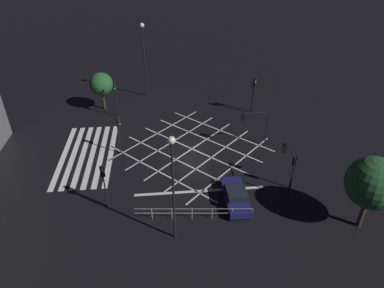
{
  "coord_description": "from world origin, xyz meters",
  "views": [
    {
      "loc": [
        28.54,
        -2.79,
        18.63
      ],
      "look_at": [
        0.0,
        0.0,
        0.58
      ],
      "focal_mm": 32.0,
      "sensor_mm": 36.0,
      "label": 1
    }
  ],
  "objects_px": {
    "traffic_light_se_main": "(104,178)",
    "traffic_light_ne_main": "(287,159)",
    "waiting_car": "(236,196)",
    "traffic_light_median_south": "(118,128)",
    "street_tree_far": "(101,84)",
    "traffic_light_nw_main": "(254,88)",
    "street_tree_near": "(373,183)",
    "street_lamp_east": "(143,45)",
    "street_lamp_west": "(173,171)",
    "traffic_light_median_north": "(253,121)",
    "traffic_light_sw_main": "(115,92)",
    "traffic_light_nw_cross": "(253,90)",
    "traffic_light_ne_cross": "(294,165)"
  },
  "relations": [
    {
      "from": "traffic_light_median_south",
      "to": "traffic_light_sw_main",
      "type": "height_order",
      "value": "traffic_light_sw_main"
    },
    {
      "from": "street_tree_far",
      "to": "waiting_car",
      "type": "relative_size",
      "value": 1.0
    },
    {
      "from": "street_lamp_west",
      "to": "street_tree_far",
      "type": "bearing_deg",
      "value": -160.91
    },
    {
      "from": "traffic_light_median_south",
      "to": "street_tree_far",
      "type": "xyz_separation_m",
      "value": [
        -10.08,
        -2.79,
        0.34
      ]
    },
    {
      "from": "street_lamp_west",
      "to": "street_tree_far",
      "type": "distance_m",
      "value": 22.77
    },
    {
      "from": "traffic_light_median_north",
      "to": "street_lamp_west",
      "type": "relative_size",
      "value": 0.45
    },
    {
      "from": "street_lamp_east",
      "to": "traffic_light_nw_cross",
      "type": "bearing_deg",
      "value": 65.07
    },
    {
      "from": "traffic_light_median_south",
      "to": "traffic_light_sw_main",
      "type": "xyz_separation_m",
      "value": [
        -7.71,
        -0.94,
        0.28
      ]
    },
    {
      "from": "traffic_light_ne_cross",
      "to": "traffic_light_nw_cross",
      "type": "distance_m",
      "value": 14.46
    },
    {
      "from": "traffic_light_nw_main",
      "to": "traffic_light_se_main",
      "type": "distance_m",
      "value": 21.24
    },
    {
      "from": "traffic_light_sw_main",
      "to": "street_lamp_west",
      "type": "xyz_separation_m",
      "value": [
        19.01,
        5.55,
        2.69
      ]
    },
    {
      "from": "traffic_light_median_south",
      "to": "street_tree_near",
      "type": "bearing_deg",
      "value": -32.27
    },
    {
      "from": "street_lamp_east",
      "to": "traffic_light_ne_cross",
      "type": "bearing_deg",
      "value": 31.24
    },
    {
      "from": "traffic_light_se_main",
      "to": "street_tree_far",
      "type": "xyz_separation_m",
      "value": [
        -17.57,
        -2.29,
        0.44
      ]
    },
    {
      "from": "traffic_light_se_main",
      "to": "traffic_light_sw_main",
      "type": "bearing_deg",
      "value": 1.69
    },
    {
      "from": "traffic_light_ne_main",
      "to": "waiting_car",
      "type": "bearing_deg",
      "value": 108.4
    },
    {
      "from": "traffic_light_ne_cross",
      "to": "street_lamp_west",
      "type": "distance_m",
      "value": 11.51
    },
    {
      "from": "traffic_light_nw_main",
      "to": "street_lamp_east",
      "type": "distance_m",
      "value": 14.42
    },
    {
      "from": "traffic_light_nw_cross",
      "to": "traffic_light_se_main",
      "type": "bearing_deg",
      "value": 44.78
    },
    {
      "from": "street_lamp_west",
      "to": "street_tree_near",
      "type": "height_order",
      "value": "street_lamp_west"
    },
    {
      "from": "traffic_light_ne_cross",
      "to": "traffic_light_sw_main",
      "type": "relative_size",
      "value": 0.74
    },
    {
      "from": "waiting_car",
      "to": "traffic_light_se_main",
      "type": "bearing_deg",
      "value": 87.33
    },
    {
      "from": "street_lamp_east",
      "to": "waiting_car",
      "type": "distance_m",
      "value": 23.48
    },
    {
      "from": "traffic_light_median_north",
      "to": "traffic_light_nw_cross",
      "type": "distance_m",
      "value": 7.62
    },
    {
      "from": "traffic_light_ne_cross",
      "to": "street_tree_far",
      "type": "xyz_separation_m",
      "value": [
        -16.85,
        -17.38,
        0.87
      ]
    },
    {
      "from": "traffic_light_ne_cross",
      "to": "traffic_light_nw_cross",
      "type": "relative_size",
      "value": 0.86
    },
    {
      "from": "street_tree_near",
      "to": "traffic_light_ne_main",
      "type": "bearing_deg",
      "value": -140.48
    },
    {
      "from": "street_tree_far",
      "to": "waiting_car",
      "type": "distance_m",
      "value": 22.07
    },
    {
      "from": "traffic_light_se_main",
      "to": "street_lamp_east",
      "type": "distance_m",
      "value": 21.52
    },
    {
      "from": "traffic_light_nw_main",
      "to": "street_tree_near",
      "type": "relative_size",
      "value": 0.77
    },
    {
      "from": "traffic_light_nw_main",
      "to": "street_tree_far",
      "type": "height_order",
      "value": "street_tree_far"
    },
    {
      "from": "traffic_light_ne_main",
      "to": "street_lamp_east",
      "type": "distance_m",
      "value": 23.5
    },
    {
      "from": "traffic_light_se_main",
      "to": "traffic_light_ne_main",
      "type": "bearing_deg",
      "value": -86.09
    },
    {
      "from": "traffic_light_se_main",
      "to": "street_tree_near",
      "type": "bearing_deg",
      "value": -102.06
    },
    {
      "from": "traffic_light_ne_main",
      "to": "traffic_light_median_north",
      "type": "xyz_separation_m",
      "value": [
        -6.77,
        -1.1,
        -0.09
      ]
    },
    {
      "from": "traffic_light_ne_cross",
      "to": "traffic_light_nw_cross",
      "type": "xyz_separation_m",
      "value": [
        -14.45,
        0.2,
        0.39
      ]
    },
    {
      "from": "traffic_light_sw_main",
      "to": "traffic_light_se_main",
      "type": "xyz_separation_m",
      "value": [
        15.2,
        0.45,
        -0.38
      ]
    },
    {
      "from": "traffic_light_median_south",
      "to": "traffic_light_nw_main",
      "type": "bearing_deg",
      "value": 25.97
    },
    {
      "from": "traffic_light_se_main",
      "to": "street_tree_near",
      "type": "xyz_separation_m",
      "value": [
        3.99,
        18.68,
        1.22
      ]
    },
    {
      "from": "street_lamp_east",
      "to": "street_tree_far",
      "type": "xyz_separation_m",
      "value": [
        3.41,
        -5.1,
        -3.49
      ]
    },
    {
      "from": "street_lamp_east",
      "to": "traffic_light_ne_main",
      "type": "bearing_deg",
      "value": 30.49
    },
    {
      "from": "traffic_light_nw_main",
      "to": "traffic_light_nw_cross",
      "type": "distance_m",
      "value": 0.67
    },
    {
      "from": "traffic_light_median_south",
      "to": "street_tree_far",
      "type": "relative_size",
      "value": 0.88
    },
    {
      "from": "traffic_light_median_north",
      "to": "street_lamp_east",
      "type": "bearing_deg",
      "value": -51.08
    },
    {
      "from": "street_lamp_west",
      "to": "traffic_light_median_south",
      "type": "bearing_deg",
      "value": -157.81
    },
    {
      "from": "traffic_light_median_south",
      "to": "waiting_car",
      "type": "bearing_deg",
      "value": -39.51
    },
    {
      "from": "traffic_light_nw_main",
      "to": "street_tree_near",
      "type": "xyz_separation_m",
      "value": [
        18.7,
        3.36,
        0.78
      ]
    },
    {
      "from": "traffic_light_median_north",
      "to": "traffic_light_sw_main",
      "type": "relative_size",
      "value": 0.85
    },
    {
      "from": "traffic_light_se_main",
      "to": "street_lamp_west",
      "type": "height_order",
      "value": "street_lamp_west"
    },
    {
      "from": "street_lamp_east",
      "to": "street_tree_far",
      "type": "bearing_deg",
      "value": -56.24
    }
  ]
}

